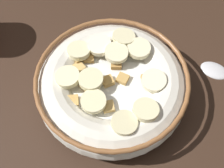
{
  "coord_description": "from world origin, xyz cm",
  "views": [
    {
      "loc": [
        4.18,
        18.86,
        35.87
      ],
      "look_at": [
        0.0,
        0.0,
        3.0
      ],
      "focal_mm": 46.82,
      "sensor_mm": 36.0,
      "label": 1
    }
  ],
  "objects": [
    {
      "name": "ground_plane",
      "position": [
        0.0,
        0.0,
        -1.0
      ],
      "size": [
        121.37,
        121.37,
        2.0
      ],
      "primitive_type": "cube",
      "color": "#332116"
    },
    {
      "name": "cereal_bowl",
      "position": [
        0.0,
        -0.03,
        2.73
      ],
      "size": [
        19.77,
        19.77,
        5.81
      ],
      "color": "silver",
      "rests_on": "ground_plane"
    }
  ]
}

